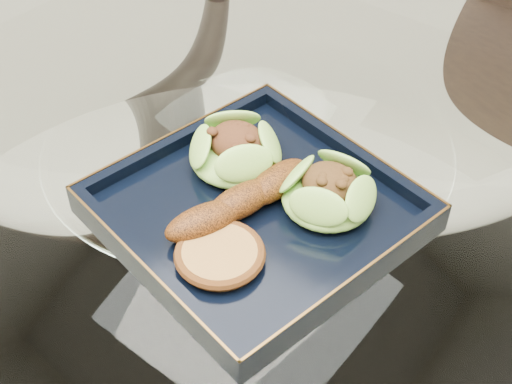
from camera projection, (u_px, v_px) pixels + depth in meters
The scene contains 7 objects.
dining_table at pixel (249, 268), 0.89m from camera, with size 1.13×1.13×0.77m.
dining_chair at pixel (489, 152), 1.22m from camera, with size 0.42×0.42×0.88m.
navy_plate at pixel (256, 213), 0.72m from camera, with size 0.27×0.27×0.02m, color black.
lettuce_wrap_left at pixel (235, 153), 0.74m from camera, with size 0.10×0.10×0.03m, color #569D2D.
lettuce_wrap_right at pixel (328, 194), 0.70m from camera, with size 0.09×0.09×0.03m, color #6DA22F.
roasted_plantain at pixel (241, 201), 0.69m from camera, with size 0.16×0.03×0.03m, color #652F0A.
crumb_patty at pixel (220, 256), 0.65m from camera, with size 0.07×0.07×0.01m, color #A77237.
Camera 1 is at (0.36, -0.45, 1.28)m, focal length 50.00 mm.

